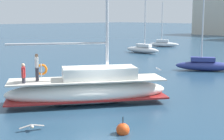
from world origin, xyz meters
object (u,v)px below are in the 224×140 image
Objects in this scene: moored_catamaran at (142,49)px; mooring_buoy at (123,130)px; main_sailboat at (89,89)px; seagull at (32,126)px; moored_sloop_far at (164,44)px; moored_cutter_left at (205,64)px.

moored_catamaran is 10.33× the size of mooring_buoy.
main_sailboat is at bearing -54.78° from moored_catamaran.
seagull is (18.09, -27.75, -0.41)m from moored_catamaran.
seagull is 4.14m from mooring_buoy.
mooring_buoy is at bearing 41.82° from seagull.
main_sailboat is at bearing 156.96° from mooring_buoy.
moored_sloop_far is 0.79× the size of moored_cutter_left.
moored_sloop_far is 42.96m from mooring_buoy.
moored_catamaran is at bearing 153.52° from moored_cutter_left.
main_sailboat reaches higher than seagull.
moored_catamaran is (3.97, -9.84, 0.06)m from moored_sloop_far.
mooring_buoy is (25.15, -34.82, -0.37)m from moored_sloop_far.
main_sailboat is 15.74m from moored_cutter_left.
main_sailboat is 27.95m from moored_catamaran.
moored_catamaran reaches higher than mooring_buoy.
moored_sloop_far is 10.61m from moored_catamaran.
main_sailboat reaches higher than moored_sloop_far.
main_sailboat is 10.68× the size of seagull.
mooring_buoy is (21.18, -24.99, -0.43)m from moored_catamaran.
seagull is (22.07, -37.59, -0.34)m from moored_sloop_far.
moored_sloop_far is (-20.10, 32.67, -0.35)m from main_sailboat.
main_sailboat is at bearing 111.85° from seagull.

